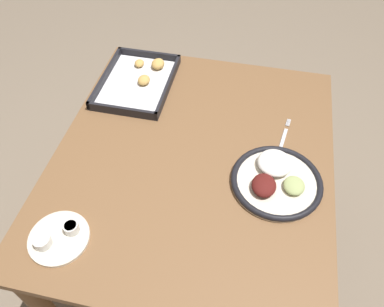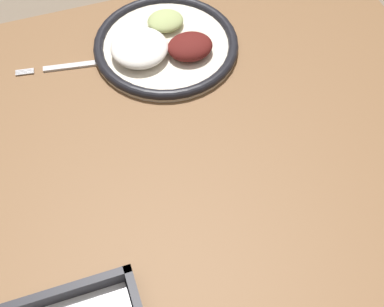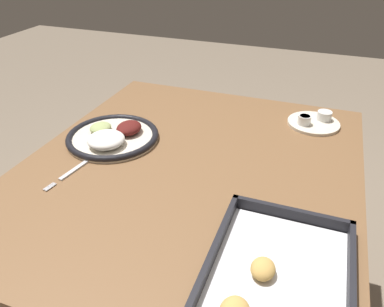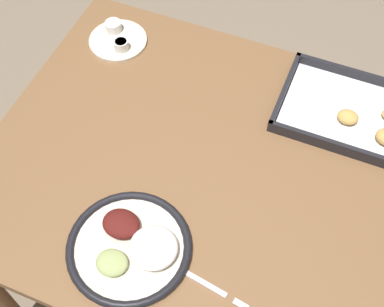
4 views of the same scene
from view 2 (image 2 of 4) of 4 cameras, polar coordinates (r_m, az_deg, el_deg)
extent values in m
cube|color=brown|center=(0.92, -1.00, -1.89)|extent=(1.07, 0.92, 0.03)
cylinder|color=brown|center=(1.59, 11.46, 6.87)|extent=(0.06, 0.06, 0.75)
cylinder|color=beige|center=(1.09, -2.78, 11.33)|extent=(0.28, 0.28, 0.01)
torus|color=black|center=(1.08, -2.79, 11.56)|extent=(0.29, 0.29, 0.02)
ellipsoid|color=white|center=(1.05, -5.41, 11.22)|extent=(0.11, 0.11, 0.04)
ellipsoid|color=#511614|center=(1.05, -0.21, 11.34)|extent=(0.09, 0.08, 0.04)
ellipsoid|color=#9EAD6B|center=(1.11, -2.85, 13.94)|extent=(0.07, 0.07, 0.03)
cube|color=silver|center=(1.08, -11.44, 9.29)|extent=(0.16, 0.04, 0.00)
cylinder|color=silver|center=(1.09, -17.41, 8.51)|extent=(0.04, 0.01, 0.00)
cylinder|color=silver|center=(1.09, -17.41, 8.38)|extent=(0.04, 0.01, 0.00)
cylinder|color=silver|center=(1.09, -17.41, 8.25)|extent=(0.04, 0.01, 0.00)
cylinder|color=silver|center=(1.09, -17.42, 8.11)|extent=(0.04, 0.01, 0.00)
camera|label=1|loc=(1.15, 62.46, 48.81)|focal=35.00mm
camera|label=3|loc=(0.72, -80.95, -11.18)|focal=35.00mm
camera|label=4|loc=(1.23, -58.22, 62.54)|focal=50.00mm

